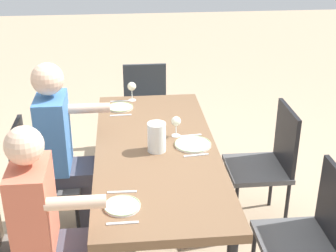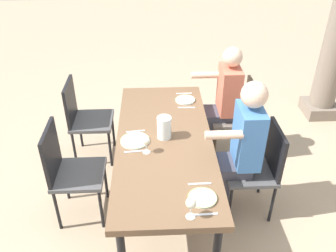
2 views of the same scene
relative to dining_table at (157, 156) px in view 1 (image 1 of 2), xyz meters
name	(u,v)px [view 1 (image 1 of 2)]	position (x,y,z in m)	size (l,w,h in m)	color
ground_plane	(157,235)	(0.00, 0.00, -0.67)	(16.00, 16.00, 0.00)	tan
dining_table	(157,156)	(0.00, 0.00, 0.00)	(1.99, 0.83, 0.73)	brown
chair_west_south	(312,232)	(-0.76, -0.84, -0.13)	(0.44, 0.44, 0.93)	#4F4F50
chair_mid_north	(38,174)	(0.11, 0.84, -0.16)	(0.44, 0.44, 0.89)	#4F4F50
chair_mid_south	(269,159)	(0.11, -0.84, -0.13)	(0.44, 0.44, 0.94)	#4F4F50
chair_head_east	(146,103)	(1.41, 0.00, -0.17)	(0.44, 0.44, 0.85)	#5B5E61
diner_woman_green	(64,147)	(0.12, 0.64, 0.04)	(0.35, 0.50, 1.32)	#3F3F4C
diner_man_white	(48,227)	(-0.76, 0.64, 0.01)	(0.35, 0.49, 1.27)	#3F3F4C
plate_0	(122,206)	(-0.69, 0.24, 0.07)	(0.20, 0.20, 0.02)	white
fork_0	(123,223)	(-0.84, 0.24, 0.07)	(0.02, 0.17, 0.01)	silver
spoon_0	(122,192)	(-0.54, 0.24, 0.07)	(0.02, 0.17, 0.01)	silver
plate_1	(193,144)	(0.02, -0.25, 0.07)	(0.25, 0.25, 0.02)	white
wine_glass_1	(176,122)	(0.18, -0.15, 0.17)	(0.07, 0.07, 0.15)	white
fork_1	(196,155)	(-0.13, -0.25, 0.07)	(0.02, 0.17, 0.01)	silver
spoon_1	(190,135)	(0.17, -0.25, 0.07)	(0.02, 0.17, 0.01)	silver
plate_2	(121,107)	(0.73, 0.24, 0.07)	(0.21, 0.21, 0.02)	silver
wine_glass_2	(132,87)	(0.89, 0.14, 0.18)	(0.07, 0.07, 0.16)	white
fork_2	(121,115)	(0.58, 0.24, 0.07)	(0.02, 0.17, 0.01)	silver
spoon_2	(120,101)	(0.88, 0.24, 0.07)	(0.02, 0.17, 0.01)	silver
water_pitcher	(157,139)	(-0.04, 0.00, 0.15)	(0.13, 0.13, 0.20)	white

